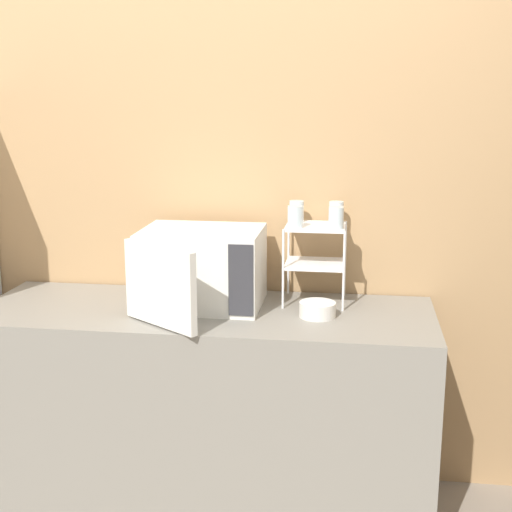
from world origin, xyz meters
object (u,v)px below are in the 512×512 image
glass_back_right (336,212)px  glass_back_left (297,211)px  dish_rack (315,247)px  glass_front_right (336,218)px  bowl (317,310)px  glass_front_left (295,217)px  microwave (200,268)px

glass_back_right → glass_back_left: size_ratio=1.00×
dish_rack → glass_back_right: bearing=40.5°
glass_front_right → glass_back_left: bearing=141.2°
glass_back_left → bowl: size_ratio=0.62×
glass_back_left → glass_back_right: bearing=0.8°
glass_front_left → glass_back_left: size_ratio=1.00×
bowl → glass_front_right: bearing=65.8°
glass_back_right → glass_front_right: size_ratio=1.00×
glass_back_right → glass_back_left: 0.17m
glass_back_left → bowl: 0.46m
microwave → glass_back_right: size_ratio=6.83×
dish_rack → bowl: 0.30m
glass_front_right → glass_back_left: 0.22m
dish_rack → glass_front_right: (0.09, -0.07, 0.14)m
glass_back_left → glass_front_right: bearing=-38.8°
glass_back_left → microwave: bearing=-152.9°
glass_front_right → glass_back_left: same height
bowl → microwave: bearing=171.0°
glass_back_right → bowl: 0.45m
microwave → dish_rack: (0.47, 0.13, 0.08)m
dish_rack → glass_back_right: 0.18m
dish_rack → glass_front_right: 0.18m
glass_back_right → glass_front_right: (0.00, -0.14, 0.00)m
glass_front_left → glass_back_left: (-0.01, 0.14, 0.00)m
glass_front_right → glass_back_left: size_ratio=1.00×
dish_rack → glass_front_right: glass_front_right is taller
glass_front_left → glass_back_right: (0.16, 0.14, 0.00)m
microwave → glass_front_right: glass_front_right is taller
microwave → glass_front_right: bearing=5.8°
microwave → glass_back_right: glass_back_right is taller
microwave → bowl: (0.49, -0.08, -0.13)m
glass_front_left → bowl: bearing=-51.6°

